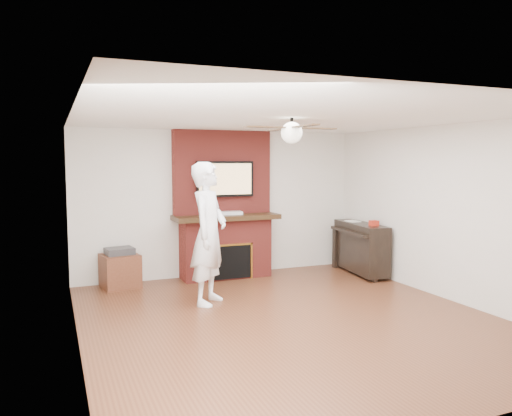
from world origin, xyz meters
name	(u,v)px	position (x,y,z in m)	size (l,w,h in m)	color
room_shell	(291,220)	(0.00, 0.00, 1.25)	(5.36, 5.86, 2.86)	#4D2716
fireplace	(224,219)	(0.00, 2.55, 1.00)	(1.78, 0.64, 2.50)	maroon
tv	(225,179)	(0.00, 2.50, 1.68)	(1.00, 0.08, 0.60)	black
ceiling_fan	(292,132)	(0.00, 0.00, 2.33)	(1.21, 1.21, 0.31)	black
person	(209,233)	(-0.72, 1.09, 0.98)	(0.72, 0.48, 1.97)	white
side_table	(120,269)	(-1.76, 2.48, 0.29)	(0.62, 0.62, 0.63)	#502717
piano	(360,247)	(2.28, 1.84, 0.48)	(0.66, 1.41, 0.99)	black
cable_box	(231,213)	(0.08, 2.45, 1.11)	(0.37, 0.21, 0.05)	silver
candle_orange	(215,277)	(-0.23, 2.36, 0.05)	(0.08, 0.08, 0.10)	red
candle_green	(229,276)	(-0.01, 2.32, 0.05)	(0.07, 0.07, 0.10)	#33722D
candle_cream	(235,276)	(0.11, 2.32, 0.05)	(0.08, 0.08, 0.10)	beige
candle_blue	(244,275)	(0.28, 2.34, 0.04)	(0.06, 0.06, 0.09)	#2B5282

